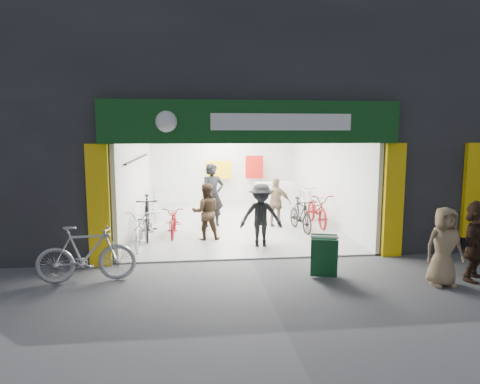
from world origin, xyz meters
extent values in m
plane|color=#56565B|center=(0.00, 0.00, 0.00)|extent=(60.00, 60.00, 0.00)
cube|color=#232326|center=(1.00, 5.00, 5.75)|extent=(16.00, 10.00, 4.50)
cube|color=#232326|center=(-5.50, 5.00, 1.75)|extent=(5.00, 10.00, 3.50)
cube|color=#232326|center=(6.00, 5.00, 1.75)|extent=(6.00, 10.00, 3.50)
cube|color=#9E9E99|center=(0.00, 4.00, 0.02)|extent=(6.00, 8.00, 0.04)
cube|color=silver|center=(0.00, 8.10, 1.60)|extent=(6.00, 0.20, 3.20)
cube|color=silver|center=(-2.95, 4.00, 1.60)|extent=(0.10, 8.00, 3.20)
cube|color=silver|center=(2.95, 4.00, 1.60)|extent=(0.10, 8.00, 3.20)
cube|color=white|center=(0.00, 4.00, 3.25)|extent=(6.00, 8.00, 0.10)
cube|color=black|center=(0.00, 0.10, 3.35)|extent=(6.00, 0.30, 0.30)
cube|color=#0E3E14|center=(0.00, -0.12, 3.05)|extent=(6.40, 0.25, 0.90)
cube|color=white|center=(0.60, -0.26, 3.05)|extent=(3.00, 0.02, 0.35)
cube|color=yellow|center=(-3.25, -0.06, 1.30)|extent=(0.45, 0.12, 2.60)
cube|color=yellow|center=(3.25, -0.06, 1.30)|extent=(0.45, 0.12, 2.60)
cube|color=yellow|center=(5.20, -0.06, 1.50)|extent=(0.50, 0.12, 2.20)
cylinder|color=black|center=(-2.82, 3.40, 2.10)|extent=(0.06, 5.00, 0.06)
cube|color=silver|center=(1.80, 6.50, 0.50)|extent=(1.40, 0.60, 1.00)
cube|color=white|center=(0.00, 1.20, 3.18)|extent=(1.30, 0.35, 0.04)
cube|color=white|center=(0.00, 3.00, 3.18)|extent=(1.30, 0.35, 0.04)
cube|color=white|center=(0.00, 4.80, 3.18)|extent=(1.30, 0.35, 0.04)
cube|color=white|center=(0.00, 6.60, 3.18)|extent=(1.30, 0.35, 0.04)
imported|color=#B2B2B7|center=(-2.50, 1.39, 0.49)|extent=(0.79, 1.91, 0.98)
imported|color=black|center=(-2.50, 2.34, 0.58)|extent=(0.72, 1.97, 1.16)
imported|color=maroon|center=(-1.80, 2.49, 0.43)|extent=(0.60, 1.63, 0.85)
imported|color=#B5B5BA|center=(-2.50, 4.84, 0.53)|extent=(0.64, 1.80, 1.06)
imported|color=black|center=(1.80, 2.62, 0.49)|extent=(0.65, 1.67, 0.98)
imported|color=maroon|center=(2.50, 3.30, 0.51)|extent=(0.70, 1.94, 1.02)
imported|color=silver|center=(2.50, 4.74, 0.56)|extent=(0.79, 1.93, 1.12)
imported|color=#A2A1A6|center=(-3.31, -1.05, 0.55)|extent=(1.87, 0.71, 1.10)
imported|color=black|center=(-0.68, 3.51, 0.96)|extent=(0.81, 0.65, 1.93)
imported|color=#372619|center=(-0.94, 1.89, 0.76)|extent=(0.77, 0.61, 1.53)
imported|color=black|center=(0.38, 1.00, 0.80)|extent=(1.07, 0.65, 1.61)
imported|color=#87694E|center=(1.20, 3.16, 0.76)|extent=(0.96, 0.66, 1.52)
imported|color=#8A7050|center=(3.30, -2.01, 0.74)|extent=(0.73, 0.48, 1.48)
imported|color=#352318|center=(4.10, -1.79, 0.77)|extent=(1.42, 1.24, 1.55)
cube|color=#10401D|center=(1.21, -1.44, 0.42)|extent=(0.55, 0.33, 0.78)
cube|color=#10401D|center=(1.30, -1.12, 0.42)|extent=(0.55, 0.33, 0.78)
cube|color=white|center=(1.26, -1.28, 0.80)|extent=(0.53, 0.19, 0.05)
camera|label=1|loc=(-1.33, -9.18, 2.80)|focal=32.00mm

